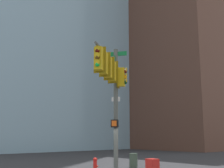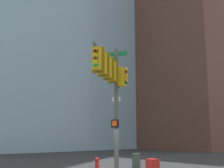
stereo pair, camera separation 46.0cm
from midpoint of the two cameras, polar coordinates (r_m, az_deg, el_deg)
The scene contains 4 objects.
signal_pole_assembly at distance 14.51m, azimuth -0.99°, elevation 0.33°, with size 3.68×2.90×6.84m.
fire_hydrant at distance 17.95m, azimuth -4.10°, elevation -15.46°, with size 0.34×0.26×0.87m.
litter_bin at distance 20.76m, azimuth 3.57°, elevation -14.74°, with size 0.56×0.56×0.95m, color #384738.
building_brick_nearside at distance 58.12m, azimuth 14.20°, elevation 11.32°, with size 21.27×18.20×46.21m, color brown.
Camera 1 is at (-10.25, -11.55, 2.14)m, focal length 46.57 mm.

